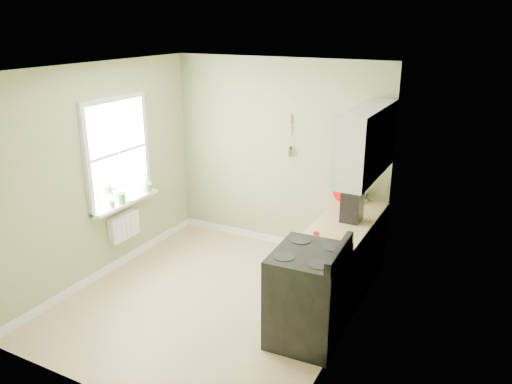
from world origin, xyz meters
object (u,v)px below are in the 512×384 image
at_px(stand_mixer, 361,189).
at_px(kettle, 347,191).
at_px(stove, 308,295).
at_px(coffee_maker, 352,206).

distance_m(stand_mixer, kettle, 0.20).
bearing_deg(stand_mixer, stove, -88.95).
height_order(kettle, coffee_maker, coffee_maker).
relative_size(kettle, coffee_maker, 0.53).
relative_size(stove, coffee_maker, 2.85).
distance_m(stand_mixer, coffee_maker, 0.76).
relative_size(stove, stand_mixer, 3.01).
distance_m(stove, stand_mixer, 2.00).
bearing_deg(coffee_maker, stand_mixer, 97.62).
bearing_deg(stand_mixer, kettle, -174.48).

